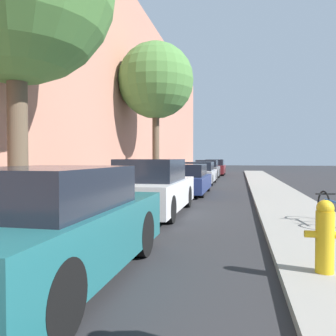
% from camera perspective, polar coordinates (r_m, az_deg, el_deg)
% --- Properties ---
extents(ground_plane, '(120.00, 120.00, 0.00)m').
position_cam_1_polar(ground_plane, '(14.10, 5.97, -4.68)').
color(ground_plane, '#28282B').
extents(sidewalk_left, '(2.00, 52.00, 0.12)m').
position_cam_1_polar(sidewalk_left, '(14.67, -5.41, -4.20)').
color(sidewalk_left, gray).
rests_on(sidewalk_left, ground).
extents(sidewalk_right, '(2.00, 52.00, 0.12)m').
position_cam_1_polar(sidewalk_right, '(14.10, 17.81, -4.51)').
color(sidewalk_right, gray).
rests_on(sidewalk_right, ground).
extents(building_facade_left, '(0.70, 52.00, 9.82)m').
position_cam_1_polar(building_facade_left, '(15.41, -10.41, 14.21)').
color(building_facade_left, tan).
rests_on(building_facade_left, ground).
extents(parked_car_teal, '(1.76, 4.18, 1.45)m').
position_cam_1_polar(parked_car_teal, '(4.61, -18.40, -9.21)').
color(parked_car_teal, black).
rests_on(parked_car_teal, ground).
extents(parked_car_white, '(1.70, 4.48, 1.52)m').
position_cam_1_polar(parked_car_white, '(9.70, -2.48, -3.31)').
color(parked_car_white, black).
rests_on(parked_car_white, ground).
extents(parked_car_navy, '(1.86, 4.30, 1.29)m').
position_cam_1_polar(parked_car_navy, '(14.99, 2.91, -1.95)').
color(parked_car_navy, black).
rests_on(parked_car_navy, ground).
extents(parked_car_silver, '(1.83, 4.30, 1.32)m').
position_cam_1_polar(parked_car_silver, '(20.88, 5.16, -0.88)').
color(parked_car_silver, black).
rests_on(parked_car_silver, ground).
extents(parked_car_grey, '(1.69, 4.53, 1.41)m').
position_cam_1_polar(parked_car_grey, '(26.18, 6.49, -0.27)').
color(parked_car_grey, black).
rests_on(parked_car_grey, ground).
extents(parked_car_maroon, '(1.75, 4.23, 1.42)m').
position_cam_1_polar(parked_car_maroon, '(31.66, 7.74, 0.05)').
color(parked_car_maroon, black).
rests_on(parked_car_maroon, ground).
extents(street_tree_far, '(3.44, 3.44, 6.68)m').
position_cam_1_polar(street_tree_far, '(16.22, -2.02, 14.10)').
color(street_tree_far, brown).
rests_on(street_tree_far, sidewalk_left).
extents(fire_hydrant, '(0.48, 0.22, 0.91)m').
position_cam_1_polar(fire_hydrant, '(4.83, 24.39, -10.04)').
color(fire_hydrant, gold).
rests_on(fire_hydrant, sidewalk_right).
extents(bicycle, '(0.44, 1.68, 0.69)m').
position_cam_1_polar(bicycle, '(8.28, 25.53, -6.01)').
color(bicycle, black).
rests_on(bicycle, sidewalk_right).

